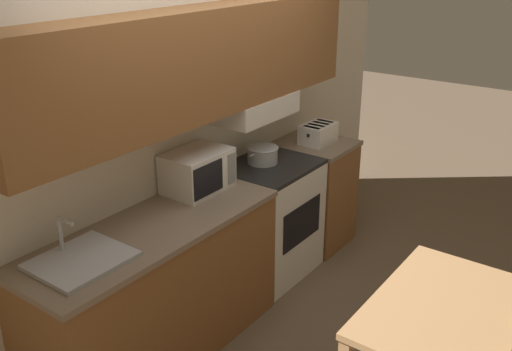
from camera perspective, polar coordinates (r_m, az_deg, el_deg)
name	(u,v)px	position (r m, az deg, el deg)	size (l,w,h in m)	color
ground_plane	(194,290)	(4.45, -6.24, -11.33)	(16.00, 16.00, 0.00)	brown
wall_back	(193,99)	(3.80, -6.27, 7.63)	(5.38, 0.38, 2.55)	silver
lower_counter_main	(158,291)	(3.64, -9.82, -11.34)	(1.72, 0.62, 0.91)	brown
lower_counter_right_stub	(313,192)	(4.94, 5.68, -1.66)	(0.55, 0.62, 0.91)	brown
stove_range	(270,219)	(4.45, 1.36, -4.37)	(0.72, 0.59, 0.91)	white
cooking_pot	(263,154)	(4.28, 0.66, 2.15)	(0.32, 0.24, 0.13)	#B7BABF
microwave	(198,171)	(3.80, -5.86, 0.47)	(0.45, 0.32, 0.27)	white
toaster	(318,133)	(4.74, 6.24, 4.23)	(0.32, 0.21, 0.16)	white
sink_basin	(81,259)	(3.13, -17.08, -8.03)	(0.48, 0.41, 0.22)	#B7BABF
dining_table	(444,326)	(3.13, 18.27, -14.14)	(1.03, 0.69, 0.78)	tan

